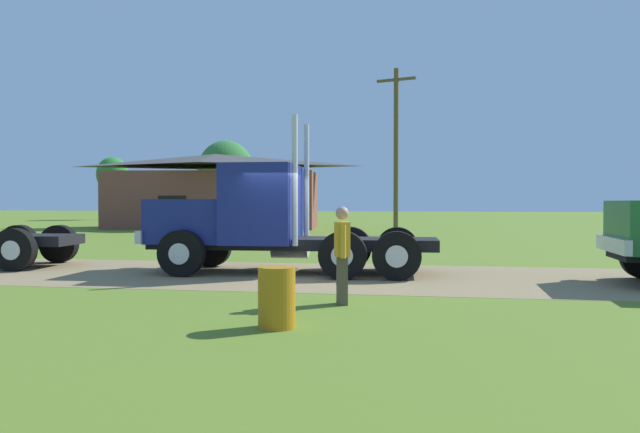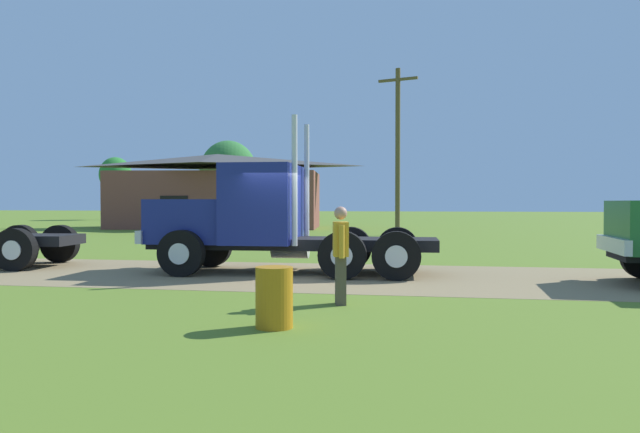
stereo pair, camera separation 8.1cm
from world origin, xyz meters
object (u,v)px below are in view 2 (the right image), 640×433
object	(u,v)px
truck_foreground_white	(257,221)
utility_pole_near	(398,147)
steel_barrel	(274,297)
visitor_by_barrel	(341,252)
shed_building	(217,192)

from	to	relation	value
truck_foreground_white	utility_pole_near	size ratio (longest dim) A/B	0.83
truck_foreground_white	steel_barrel	size ratio (longest dim) A/B	8.47
truck_foreground_white	visitor_by_barrel	size ratio (longest dim) A/B	4.30
truck_foreground_white	visitor_by_barrel	world-z (taller)	truck_foreground_white
shed_building	utility_pole_near	size ratio (longest dim) A/B	1.69
truck_foreground_white	utility_pole_near	xyz separation A→B (m)	(2.84, 17.73, 3.44)
truck_foreground_white	visitor_by_barrel	bearing A→B (deg)	-58.11
shed_building	utility_pole_near	bearing A→B (deg)	-29.65
steel_barrel	utility_pole_near	distance (m)	24.70
steel_barrel	shed_building	world-z (taller)	shed_building
truck_foreground_white	steel_barrel	world-z (taller)	truck_foreground_white
visitor_by_barrel	shed_building	size ratio (longest dim) A/B	0.11
visitor_by_barrel	utility_pole_near	size ratio (longest dim) A/B	0.19
shed_building	utility_pole_near	xyz separation A→B (m)	(12.73, -7.25, 2.28)
truck_foreground_white	visitor_by_barrel	distance (m)	5.26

